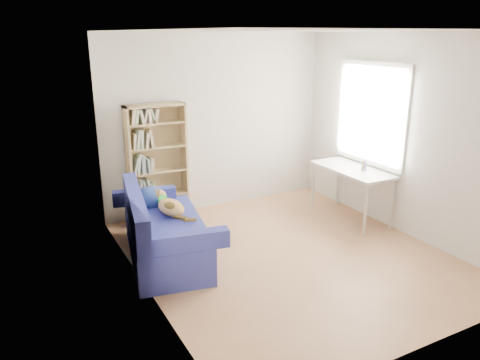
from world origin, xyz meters
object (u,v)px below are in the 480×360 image
object	(u,v)px
sofa	(162,231)
pen_cup	(364,167)
desk	(352,173)
bookshelf	(158,168)

from	to	relation	value
sofa	pen_cup	world-z (taller)	pen_cup
sofa	desk	world-z (taller)	sofa
bookshelf	pen_cup	xyz separation A→B (m)	(2.51, -1.42, 0.04)
bookshelf	desk	bearing A→B (deg)	-27.41
bookshelf	desk	distance (m)	2.75
sofa	bookshelf	bearing A→B (deg)	83.55
desk	pen_cup	distance (m)	0.21
sofa	bookshelf	distance (m)	1.30
desk	pen_cup	world-z (taller)	pen_cup
pen_cup	sofa	bearing A→B (deg)	174.93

